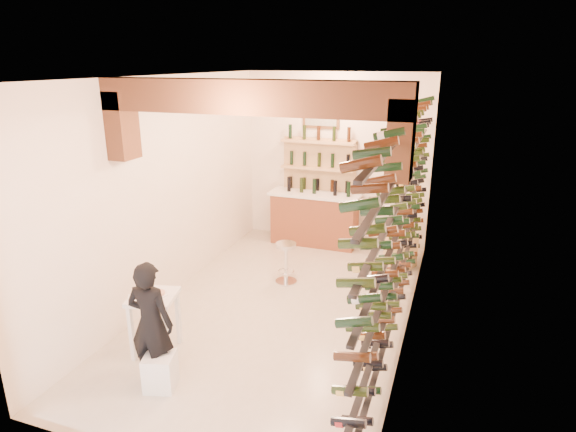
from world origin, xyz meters
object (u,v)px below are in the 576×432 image
at_px(crate_lower, 400,257).
at_px(wine_rack, 397,217).
at_px(tasting_table, 154,305).
at_px(back_counter, 314,217).
at_px(chrome_barstool, 286,260).
at_px(white_stool, 160,371).
at_px(person, 151,323).

bearing_deg(crate_lower, wine_rack, -86.49).
bearing_deg(tasting_table, wine_rack, 16.46).
distance_m(back_counter, chrome_barstool, 1.83).
bearing_deg(white_stool, chrome_barstool, 82.31).
relative_size(tasting_table, chrome_barstool, 1.38).
height_order(person, crate_lower, person).
xyz_separation_m(wine_rack, white_stool, (-2.15, -2.07, -1.35)).
bearing_deg(white_stool, tasting_table, 127.03).
bearing_deg(back_counter, crate_lower, -16.82).
xyz_separation_m(white_stool, chrome_barstool, (0.39, 2.90, 0.19)).
height_order(wine_rack, person, wine_rack).
bearing_deg(crate_lower, white_stool, -115.58).
bearing_deg(wine_rack, crate_lower, 93.51).
distance_m(wine_rack, back_counter, 3.38).
bearing_deg(chrome_barstool, wine_rack, -25.33).
distance_m(wine_rack, white_stool, 3.28).
height_order(wine_rack, white_stool, wine_rack).
bearing_deg(crate_lower, back_counter, 163.18).
bearing_deg(chrome_barstool, person, -100.40).
bearing_deg(wine_rack, back_counter, 124.66).
distance_m(white_stool, chrome_barstool, 2.94).
xyz_separation_m(person, crate_lower, (2.14, 4.12, -0.57)).
height_order(white_stool, person, person).
bearing_deg(back_counter, person, -95.42).
relative_size(wine_rack, back_counter, 3.35).
height_order(chrome_barstool, crate_lower, chrome_barstool).
relative_size(wine_rack, white_stool, 14.47).
distance_m(white_stool, person, 0.53).
relative_size(white_stool, chrome_barstool, 0.59).
bearing_deg(back_counter, white_stool, -93.81).
xyz_separation_m(wine_rack, back_counter, (-1.83, 2.65, -1.02)).
bearing_deg(wine_rack, white_stool, -135.97).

